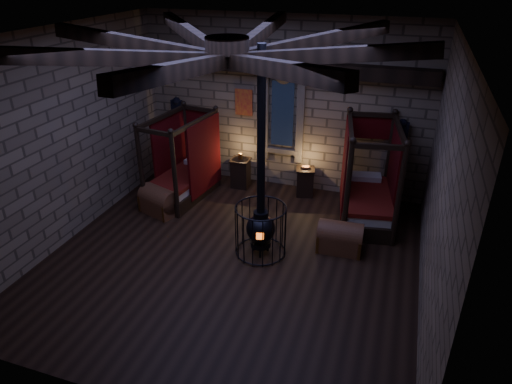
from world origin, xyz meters
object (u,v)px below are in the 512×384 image
(trunk_left, at_px, (159,201))
(stove, at_px, (261,226))
(bed_left, at_px, (184,177))
(trunk_right, at_px, (340,238))
(bed_right, at_px, (367,196))

(trunk_left, xyz_separation_m, stove, (2.71, -0.81, 0.34))
(bed_left, height_order, trunk_right, bed_left)
(bed_right, xyz_separation_m, stove, (-1.80, -2.10, 0.08))
(bed_right, bearing_deg, stove, -140.10)
(bed_left, xyz_separation_m, trunk_right, (4.02, -1.18, -0.22))
(bed_left, bearing_deg, trunk_right, -9.06)
(trunk_left, bearing_deg, stove, 2.41)
(trunk_left, bearing_deg, bed_left, 99.13)
(trunk_left, relative_size, stove, 0.25)
(trunk_left, bearing_deg, bed_right, 35.02)
(trunk_left, height_order, trunk_right, trunk_left)
(bed_right, bearing_deg, trunk_left, -173.55)
(trunk_right, bearing_deg, trunk_left, 174.62)
(bed_left, distance_m, bed_right, 4.36)
(bed_left, bearing_deg, bed_right, 11.50)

